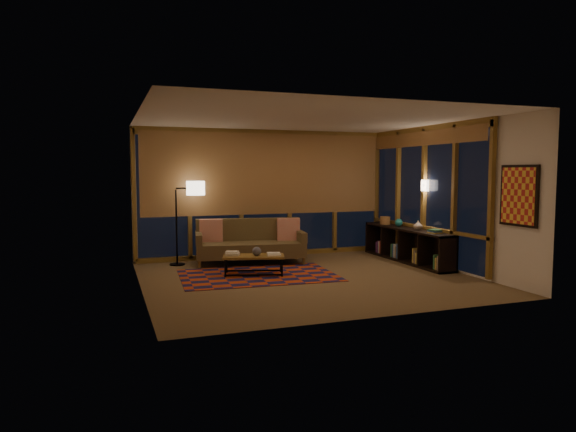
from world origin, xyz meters
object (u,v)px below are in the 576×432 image
object	(u,v)px
bookshelf	(406,245)
coffee_table	(254,265)
sofa	(250,242)
floor_lamp	(176,223)

from	to	relation	value
bookshelf	coffee_table	bearing A→B (deg)	-174.82
sofa	floor_lamp	size ratio (longest dim) A/B	1.28
coffee_table	bookshelf	world-z (taller)	bookshelf
coffee_table	bookshelf	bearing A→B (deg)	21.54
bookshelf	sofa	bearing A→B (deg)	164.92
floor_lamp	bookshelf	world-z (taller)	floor_lamp
coffee_table	floor_lamp	world-z (taller)	floor_lamp
coffee_table	floor_lamp	size ratio (longest dim) A/B	0.64
sofa	bookshelf	xyz separation A→B (m)	(3.05, -0.82, -0.09)
floor_lamp	bookshelf	size ratio (longest dim) A/B	0.60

